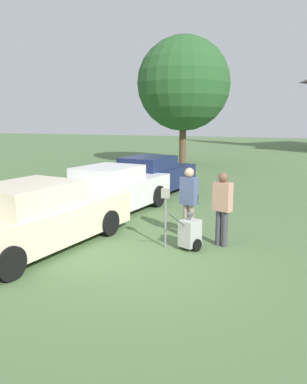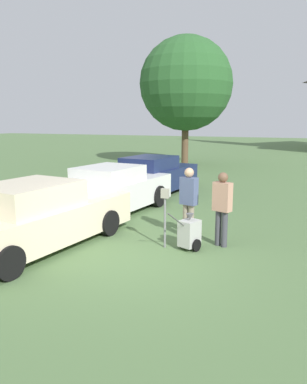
{
  "view_description": "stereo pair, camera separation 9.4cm",
  "coord_description": "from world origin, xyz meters",
  "px_view_note": "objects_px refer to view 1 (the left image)",
  "views": [
    {
      "loc": [
        3.08,
        -6.85,
        2.91
      ],
      "look_at": [
        -0.48,
        1.87,
        1.1
      ],
      "focal_mm": 35.0,
      "sensor_mm": 36.0,
      "label": 1
    },
    {
      "loc": [
        3.16,
        -6.81,
        2.91
      ],
      "look_at": [
        -0.48,
        1.87,
        1.1
      ],
      "focal_mm": 35.0,
      "sensor_mm": 36.0,
      "label": 2
    }
  ],
  "objects_px": {
    "parked_car_white": "(111,191)",
    "equipment_cart": "(190,233)",
    "parked_car_cream": "(35,218)",
    "person_worker": "(189,198)",
    "person_supervisor": "(222,204)",
    "parked_car_navy": "(150,177)",
    "parking_meter": "(165,207)"
  },
  "relations": [
    {
      "from": "person_supervisor",
      "to": "equipment_cart",
      "type": "bearing_deg",
      "value": 59.46
    },
    {
      "from": "person_worker",
      "to": "parked_car_white",
      "type": "bearing_deg",
      "value": -11.01
    },
    {
      "from": "parked_car_white",
      "to": "person_worker",
      "type": "height_order",
      "value": "person_worker"
    },
    {
      "from": "parked_car_navy",
      "to": "parked_car_white",
      "type": "bearing_deg",
      "value": -83.4
    },
    {
      "from": "parked_car_cream",
      "to": "parking_meter",
      "type": "distance_m",
      "value": 2.99
    },
    {
      "from": "parked_car_white",
      "to": "person_supervisor",
      "type": "bearing_deg",
      "value": -18.7
    },
    {
      "from": "equipment_cart",
      "to": "person_supervisor",
      "type": "bearing_deg",
      "value": 60.11
    },
    {
      "from": "parked_car_cream",
      "to": "person_worker",
      "type": "xyz_separation_m",
      "value": [
        3.02,
        2.07,
        0.31
      ]
    },
    {
      "from": "person_worker",
      "to": "equipment_cart",
      "type": "relative_size",
      "value": 1.78
    },
    {
      "from": "equipment_cart",
      "to": "parking_meter",
      "type": "bearing_deg",
      "value": -150.28
    },
    {
      "from": "person_worker",
      "to": "parking_meter",
      "type": "bearing_deg",
      "value": 89.02
    },
    {
      "from": "parked_car_white",
      "to": "person_worker",
      "type": "xyz_separation_m",
      "value": [
        3.02,
        -1.55,
        0.3
      ]
    },
    {
      "from": "parking_meter",
      "to": "person_supervisor",
      "type": "relative_size",
      "value": 0.8
    },
    {
      "from": "parked_car_white",
      "to": "person_supervisor",
      "type": "height_order",
      "value": "person_supervisor"
    },
    {
      "from": "parked_car_navy",
      "to": "person_supervisor",
      "type": "xyz_separation_m",
      "value": [
        3.92,
        -5.07,
        0.29
      ]
    },
    {
      "from": "parking_meter",
      "to": "person_worker",
      "type": "xyz_separation_m",
      "value": [
        0.28,
        0.91,
        0.05
      ]
    },
    {
      "from": "parked_car_white",
      "to": "equipment_cart",
      "type": "height_order",
      "value": "parked_car_white"
    },
    {
      "from": "parked_car_cream",
      "to": "person_worker",
      "type": "height_order",
      "value": "person_worker"
    },
    {
      "from": "parked_car_white",
      "to": "equipment_cart",
      "type": "distance_m",
      "value": 4.08
    },
    {
      "from": "person_supervisor",
      "to": "parked_car_navy",
      "type": "bearing_deg",
      "value": -32.59
    },
    {
      "from": "parked_car_cream",
      "to": "person_supervisor",
      "type": "xyz_separation_m",
      "value": [
        3.92,
        1.77,
        0.29
      ]
    },
    {
      "from": "person_supervisor",
      "to": "equipment_cart",
      "type": "height_order",
      "value": "person_supervisor"
    },
    {
      "from": "parked_car_cream",
      "to": "equipment_cart",
      "type": "relative_size",
      "value": 5.24
    },
    {
      "from": "person_worker",
      "to": "person_supervisor",
      "type": "bearing_deg",
      "value": 177.75
    },
    {
      "from": "parked_car_white",
      "to": "equipment_cart",
      "type": "xyz_separation_m",
      "value": [
        3.31,
        -2.37,
        -0.33
      ]
    },
    {
      "from": "parked_car_navy",
      "to": "equipment_cart",
      "type": "relative_size",
      "value": 5.15
    },
    {
      "from": "parked_car_navy",
      "to": "person_supervisor",
      "type": "height_order",
      "value": "person_supervisor"
    },
    {
      "from": "equipment_cart",
      "to": "parked_car_white",
      "type": "bearing_deg",
      "value": 164.73
    },
    {
      "from": "person_worker",
      "to": "equipment_cart",
      "type": "bearing_deg",
      "value": 125.4
    },
    {
      "from": "parked_car_cream",
      "to": "person_supervisor",
      "type": "distance_m",
      "value": 4.32
    },
    {
      "from": "parked_car_white",
      "to": "parking_meter",
      "type": "bearing_deg",
      "value": -35.3
    },
    {
      "from": "parked_car_cream",
      "to": "person_supervisor",
      "type": "relative_size",
      "value": 2.99
    }
  ]
}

